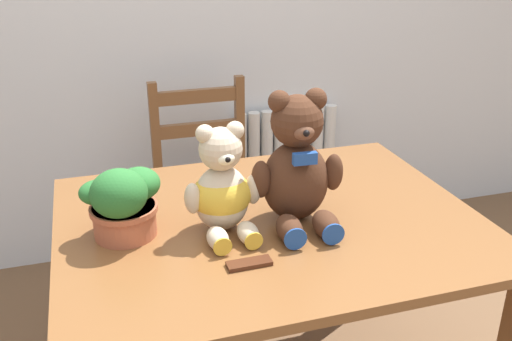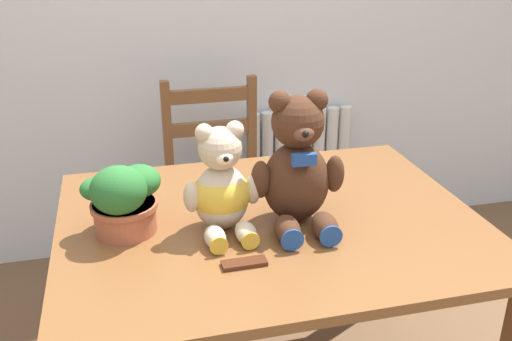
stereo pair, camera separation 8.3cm
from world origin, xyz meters
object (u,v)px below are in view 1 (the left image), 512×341
Objects in this scene: wooden_chair_behind at (207,195)px; chocolate_bar at (249,263)px; potted_plant at (123,201)px; teddy_bear_left at (222,189)px; teddy_bear_right at (297,167)px.

chocolate_bar is (-0.11, -1.05, 0.30)m from wooden_chair_behind.
wooden_chair_behind reaches higher than chocolate_bar.
potted_plant is 1.90× the size of chocolate_bar.
teddy_bear_left is (-0.13, -0.85, 0.43)m from wooden_chair_behind.
teddy_bear_left is 0.81× the size of teddy_bear_right.
teddy_bear_right is at bearing -5.93° from potted_plant.
potted_plant is (-0.41, -0.80, 0.41)m from wooden_chair_behind.
wooden_chair_behind is 0.99m from potted_plant.
teddy_bear_left is at bearing 81.13° from wooden_chair_behind.
teddy_bear_left reaches higher than wooden_chair_behind.
chocolate_bar is (0.29, -0.25, -0.11)m from potted_plant.
wooden_chair_behind is 2.92× the size of teddy_bear_left.
teddy_bear_right is 0.50m from potted_plant.
teddy_bear_right reaches higher than potted_plant.
potted_plant reaches higher than chocolate_bar.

